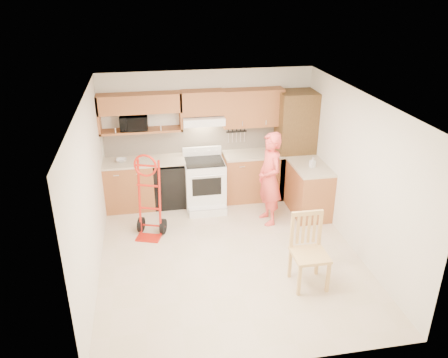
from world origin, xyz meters
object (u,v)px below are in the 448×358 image
object	(u,v)px
person	(270,179)
hand_truck	(148,201)
range	(205,181)
microwave	(134,123)
dining_chair	(310,252)

from	to	relation	value
person	hand_truck	xyz separation A→B (m)	(-2.10, -0.13, -0.17)
range	person	bearing A→B (deg)	-36.29
range	person	distance (m)	1.31
microwave	person	bearing A→B (deg)	-24.56
person	dining_chair	size ratio (longest dim) A/B	1.56
microwave	dining_chair	size ratio (longest dim) A/B	0.46
hand_truck	dining_chair	xyz separation A→B (m)	(2.18, -1.74, -0.13)
microwave	hand_truck	world-z (taller)	microwave
person	dining_chair	world-z (taller)	person
microwave	hand_truck	size ratio (longest dim) A/B	0.37
microwave	person	xyz separation A→B (m)	(2.26, -1.14, -0.79)
range	hand_truck	xyz separation A→B (m)	(-1.07, -0.89, 0.12)
range	dining_chair	distance (m)	2.85
microwave	hand_truck	distance (m)	1.60
microwave	dining_chair	xyz separation A→B (m)	(2.34, -3.01, -1.09)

